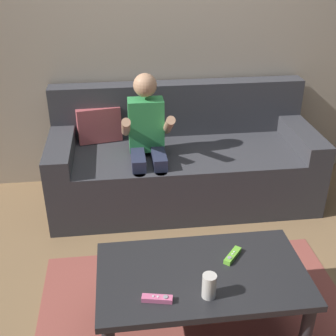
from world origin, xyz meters
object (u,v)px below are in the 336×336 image
(person_seated_on_couch, at_px, (147,140))
(game_remote_pink_center, at_px, (157,299))
(couch, at_px, (181,162))
(coffee_table, at_px, (202,281))
(soda_can, at_px, (209,286))
(game_remote_lime_near_edge, at_px, (233,256))

(person_seated_on_couch, bearing_deg, game_remote_pink_center, -92.83)
(couch, xyz_separation_m, coffee_table, (-0.10, -1.35, 0.03))
(coffee_table, bearing_deg, soda_can, -90.56)
(game_remote_pink_center, relative_size, soda_can, 1.18)
(person_seated_on_couch, relative_size, game_remote_pink_center, 7.18)
(couch, height_order, soda_can, couch)
(person_seated_on_couch, distance_m, soda_can, 1.34)
(coffee_table, relative_size, game_remote_lime_near_edge, 7.92)
(couch, xyz_separation_m, person_seated_on_couch, (-0.27, -0.19, 0.29))
(soda_can, bearing_deg, couch, 86.11)
(person_seated_on_couch, height_order, coffee_table, person_seated_on_couch)
(game_remote_lime_near_edge, xyz_separation_m, game_remote_pink_center, (-0.41, -0.25, 0.00))
(coffee_table, xyz_separation_m, game_remote_pink_center, (-0.24, -0.16, 0.07))
(couch, height_order, game_remote_pink_center, couch)
(game_remote_lime_near_edge, bearing_deg, coffee_table, -153.14)
(game_remote_pink_center, xyz_separation_m, soda_can, (0.24, 0.00, 0.05))
(person_seated_on_couch, distance_m, coffee_table, 1.20)
(couch, relative_size, soda_can, 16.26)
(couch, height_order, game_remote_lime_near_edge, couch)
(coffee_table, distance_m, game_remote_pink_center, 0.30)
(coffee_table, xyz_separation_m, game_remote_lime_near_edge, (0.18, 0.09, 0.07))
(couch, bearing_deg, person_seated_on_couch, -145.94)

